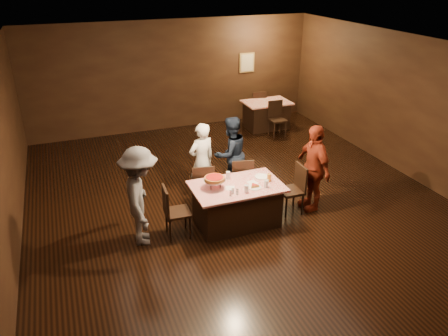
{
  "coord_description": "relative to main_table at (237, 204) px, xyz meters",
  "views": [
    {
      "loc": [
        -2.98,
        -6.7,
        4.32
      ],
      "look_at": [
        -0.46,
        -0.11,
        1.0
      ],
      "focal_mm": 35.0,
      "sensor_mm": 36.0,
      "label": 1
    }
  ],
  "objects": [
    {
      "name": "diner_red_shirt",
      "position": [
        1.56,
        0.02,
        0.46
      ],
      "size": [
        0.42,
        0.99,
        1.69
      ],
      "primitive_type": "imported",
      "rotation": [
        0.0,
        0.0,
        -1.57
      ],
      "color": "maroon",
      "rests_on": "ground"
    },
    {
      "name": "pizza_stand",
      "position": [
        -0.4,
        0.05,
        0.57
      ],
      "size": [
        0.38,
        0.38,
        0.22
      ],
      "color": "black",
      "rests_on": "main_table"
    },
    {
      "name": "condiments",
      "position": [
        -0.18,
        -0.28,
        0.43
      ],
      "size": [
        0.17,
        0.1,
        0.09
      ],
      "color": "silver",
      "rests_on": "main_table"
    },
    {
      "name": "room",
      "position": [
        0.33,
        0.41,
        1.75
      ],
      "size": [
        10.0,
        10.04,
        3.02
      ],
      "color": "black",
      "rests_on": "ground"
    },
    {
      "name": "chair_far_left",
      "position": [
        -0.4,
        0.75,
        0.09
      ],
      "size": [
        0.49,
        0.49,
        0.95
      ],
      "primitive_type": "cube",
      "rotation": [
        0.0,
        0.0,
        2.97
      ],
      "color": "black",
      "rests_on": "ground"
    },
    {
      "name": "napkin_left",
      "position": [
        -0.15,
        -0.05,
        0.39
      ],
      "size": [
        0.21,
        0.21,
        0.01
      ],
      "primitive_type": "cube",
      "rotation": [
        0.0,
        0.0,
        -0.35
      ],
      "color": "white",
      "rests_on": "main_table"
    },
    {
      "name": "main_table",
      "position": [
        0.0,
        0.0,
        0.0
      ],
      "size": [
        1.6,
        1.0,
        0.77
      ],
      "primitive_type": "cube",
      "color": "#A30A10",
      "rests_on": "ground"
    },
    {
      "name": "plate_empty",
      "position": [
        0.55,
        0.15,
        0.39
      ],
      "size": [
        0.25,
        0.25,
        0.01
      ],
      "primitive_type": "cylinder",
      "color": "white",
      "rests_on": "main_table"
    },
    {
      "name": "chair_far_right",
      "position": [
        0.4,
        0.75,
        0.09
      ],
      "size": [
        0.5,
        0.5,
        0.95
      ],
      "primitive_type": "cube",
      "rotation": [
        0.0,
        0.0,
        2.92
      ],
      "color": "black",
      "rests_on": "ground"
    },
    {
      "name": "glass_back",
      "position": [
        -0.05,
        0.3,
        0.46
      ],
      "size": [
        0.08,
        0.08,
        0.14
      ],
      "primitive_type": "cylinder",
      "color": "silver",
      "rests_on": "main_table"
    },
    {
      "name": "diner_navy_hoodie",
      "position": [
        0.4,
        1.3,
        0.4
      ],
      "size": [
        0.9,
        0.79,
        1.58
      ],
      "primitive_type": "imported",
      "rotation": [
        0.0,
        0.0,
        3.42
      ],
      "color": "black",
      "rests_on": "ground"
    },
    {
      "name": "chair_back_near",
      "position": [
        2.75,
        3.73,
        0.09
      ],
      "size": [
        0.43,
        0.43,
        0.95
      ],
      "primitive_type": "cube",
      "rotation": [
        0.0,
        0.0,
        -0.03
      ],
      "color": "black",
      "rests_on": "ground"
    },
    {
      "name": "plate_with_slice",
      "position": [
        0.25,
        -0.18,
        0.41
      ],
      "size": [
        0.25,
        0.25,
        0.06
      ],
      "color": "white",
      "rests_on": "main_table"
    },
    {
      "name": "glass_front_right",
      "position": [
        0.45,
        -0.25,
        0.46
      ],
      "size": [
        0.08,
        0.08,
        0.14
      ],
      "primitive_type": "cylinder",
      "color": "silver",
      "rests_on": "main_table"
    },
    {
      "name": "chair_back_far",
      "position": [
        2.75,
        5.03,
        0.09
      ],
      "size": [
        0.48,
        0.48,
        0.95
      ],
      "primitive_type": "cube",
      "rotation": [
        0.0,
        0.0,
        2.98
      ],
      "color": "black",
      "rests_on": "ground"
    },
    {
      "name": "glass_amber",
      "position": [
        0.6,
        -0.05,
        0.46
      ],
      "size": [
        0.08,
        0.08,
        0.14
      ],
      "primitive_type": "cylinder",
      "color": "#BF7F26",
      "rests_on": "main_table"
    },
    {
      "name": "diner_white_jacket",
      "position": [
        -0.26,
        1.18,
        0.4
      ],
      "size": [
        0.65,
        0.51,
        1.57
      ],
      "primitive_type": "imported",
      "rotation": [
        0.0,
        0.0,
        3.41
      ],
      "color": "white",
      "rests_on": "ground"
    },
    {
      "name": "napkin_center",
      "position": [
        0.3,
        0.0,
        0.39
      ],
      "size": [
        0.19,
        0.19,
        0.01
      ],
      "primitive_type": "cube",
      "rotation": [
        0.0,
        0.0,
        0.21
      ],
      "color": "white",
      "rests_on": "main_table"
    },
    {
      "name": "chair_end_right",
      "position": [
        1.1,
        0.0,
        0.09
      ],
      "size": [
        0.43,
        0.43,
        0.95
      ],
      "primitive_type": "cube",
      "rotation": [
        0.0,
        0.0,
        -1.59
      ],
      "color": "black",
      "rests_on": "ground"
    },
    {
      "name": "diner_grey_knit",
      "position": [
        -1.69,
        0.04,
        0.48
      ],
      "size": [
        0.81,
        1.2,
        1.72
      ],
      "primitive_type": "imported",
      "rotation": [
        0.0,
        0.0,
        1.41
      ],
      "color": "#5B5A5F",
      "rests_on": "ground"
    },
    {
      "name": "glass_front_left",
      "position": [
        0.05,
        -0.3,
        0.46
      ],
      "size": [
        0.08,
        0.08,
        0.14
      ],
      "primitive_type": "cylinder",
      "color": "silver",
      "rests_on": "main_table"
    },
    {
      "name": "chair_end_left",
      "position": [
        -1.1,
        0.0,
        0.09
      ],
      "size": [
        0.44,
        0.44,
        0.95
      ],
      "primitive_type": "cube",
      "rotation": [
        0.0,
        0.0,
        1.52
      ],
      "color": "black",
      "rests_on": "ground"
    },
    {
      "name": "back_table",
      "position": [
        2.75,
        4.43,
        0.0
      ],
      "size": [
        1.3,
        0.9,
        0.77
      ],
      "primitive_type": "cube",
      "color": "red",
      "rests_on": "ground"
    }
  ]
}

